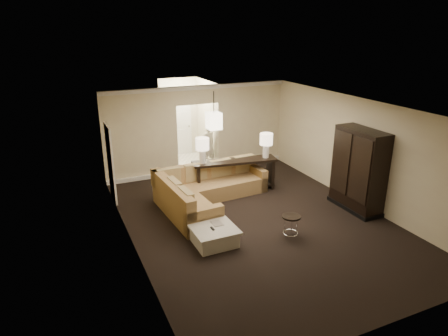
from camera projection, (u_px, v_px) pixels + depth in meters
name	position (u px, v px, depth m)	size (l,w,h in m)	color
ground	(257.00, 222.00, 9.77)	(8.00, 8.00, 0.00)	black
wall_back	(198.00, 129.00, 12.73)	(6.00, 0.04, 2.80)	beige
wall_front	(391.00, 251.00, 5.86)	(6.00, 0.04, 2.80)	beige
wall_left	(130.00, 188.00, 8.14)	(0.04, 8.00, 2.80)	beige
wall_right	(359.00, 152.00, 10.45)	(0.04, 8.00, 2.80)	beige
ceiling	(261.00, 108.00, 8.82)	(6.00, 8.00, 0.02)	silver
crown_molding	(198.00, 88.00, 12.24)	(6.00, 0.10, 0.12)	white
baseboard	(200.00, 169.00, 13.14)	(6.00, 0.10, 0.12)	white
side_door	(111.00, 163.00, 10.67)	(0.05, 0.90, 2.10)	white
foyer	(185.00, 124.00, 13.92)	(1.44, 2.02, 2.80)	silver
sectional_sofa	(205.00, 191.00, 10.63)	(3.18, 2.59, 0.94)	brown
coffee_table	(214.00, 235.00, 8.74)	(0.97, 0.97, 0.40)	beige
console_table	(235.00, 172.00, 11.43)	(2.47, 0.92, 0.93)	black
armoire	(358.00, 172.00, 10.14)	(0.63, 1.48, 2.13)	black
drink_table	(291.00, 222.00, 8.95)	(0.42, 0.42, 0.52)	black
table_lamp_left	(202.00, 146.00, 10.91)	(0.37, 0.37, 0.71)	white
table_lamp_right	(266.00, 142.00, 11.37)	(0.37, 0.37, 0.71)	white
pendant_light	(214.00, 121.00, 11.43)	(0.38, 0.38, 1.09)	black
person	(208.00, 143.00, 13.36)	(0.59, 0.39, 1.63)	beige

